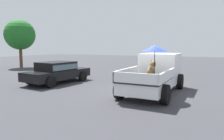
# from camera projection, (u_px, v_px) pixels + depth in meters

# --- Properties ---
(ground_plane) EXTENTS (80.00, 80.00, 0.00)m
(ground_plane) POSITION_uv_depth(u_px,v_px,m) (153.00, 93.00, 10.20)
(ground_plane) COLOR #38383D
(pickup_truck_main) EXTENTS (5.09, 2.33, 2.34)m
(pickup_truck_main) POSITION_uv_depth(u_px,v_px,m) (156.00, 73.00, 10.49)
(pickup_truck_main) COLOR black
(pickup_truck_main) RESTS_ON ground
(parked_sedan_near) EXTENTS (4.47, 2.34, 1.33)m
(parked_sedan_near) POSITION_uv_depth(u_px,v_px,m) (57.00, 71.00, 12.99)
(parked_sedan_near) COLOR black
(parked_sedan_near) RESTS_ON ground
(tree_by_lot) EXTENTS (3.20, 3.20, 5.13)m
(tree_by_lot) POSITION_uv_depth(u_px,v_px,m) (20.00, 35.00, 22.29)
(tree_by_lot) COLOR brown
(tree_by_lot) RESTS_ON ground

